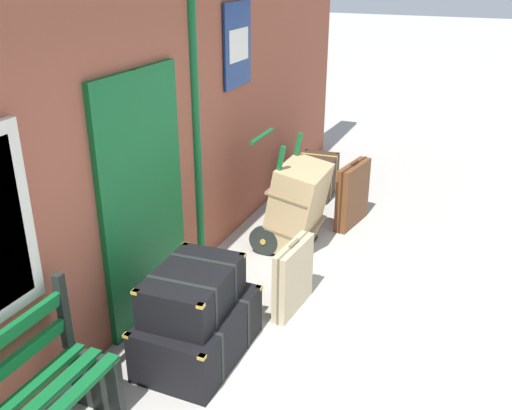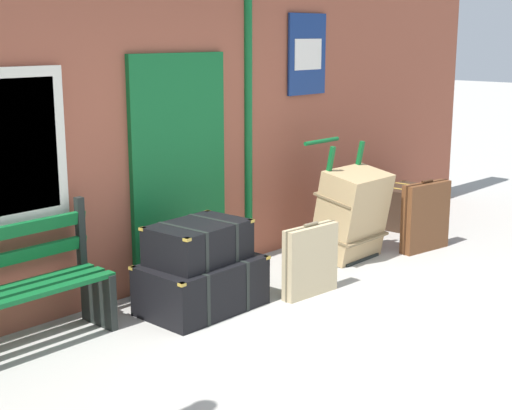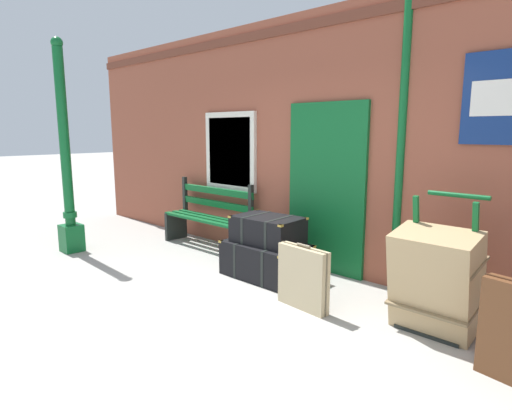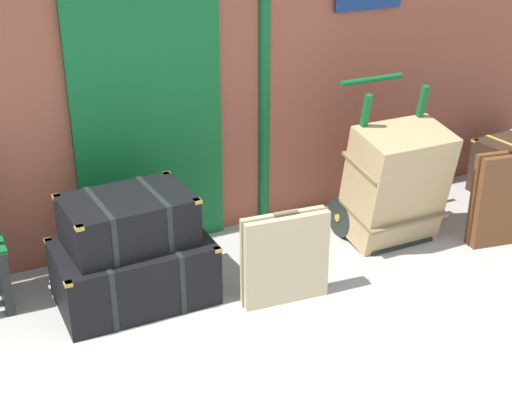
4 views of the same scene
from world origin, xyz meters
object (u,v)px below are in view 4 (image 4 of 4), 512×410
(suitcase_tan, at_px, (285,258))
(suitcase_olive, at_px, (511,198))
(steamer_trunk_base, at_px, (134,271))
(large_brown_trunk, at_px, (396,184))
(steamer_trunk_middle, at_px, (128,220))
(porters_trolley, at_px, (380,200))

(suitcase_tan, height_order, suitcase_olive, suitcase_olive)
(steamer_trunk_base, bearing_deg, large_brown_trunk, -1.83)
(steamer_trunk_middle, bearing_deg, suitcase_olive, -9.84)
(suitcase_olive, bearing_deg, steamer_trunk_middle, 170.16)
(steamer_trunk_middle, height_order, suitcase_tan, steamer_trunk_middle)
(steamer_trunk_middle, distance_m, suitcase_tan, 1.05)
(steamer_trunk_base, xyz_separation_m, large_brown_trunk, (2.04, -0.07, 0.26))
(suitcase_tan, bearing_deg, porters_trolley, 25.74)
(porters_trolley, distance_m, suitcase_olive, 0.98)
(porters_trolley, relative_size, suitcase_tan, 1.80)
(steamer_trunk_base, relative_size, porters_trolley, 0.84)
(porters_trolley, distance_m, suitcase_tan, 1.27)
(steamer_trunk_middle, distance_m, porters_trolley, 2.07)
(steamer_trunk_base, relative_size, large_brown_trunk, 1.07)
(steamer_trunk_middle, height_order, suitcase_olive, suitcase_olive)
(suitcase_tan, bearing_deg, steamer_trunk_base, 153.59)
(porters_trolley, height_order, suitcase_tan, porters_trolley)
(steamer_trunk_middle, xyz_separation_m, suitcase_tan, (0.90, -0.47, -0.27))
(steamer_trunk_base, height_order, suitcase_tan, suitcase_tan)
(steamer_trunk_base, bearing_deg, steamer_trunk_middle, 93.90)
(steamer_trunk_middle, xyz_separation_m, suitcase_olive, (2.83, -0.49, -0.21))
(porters_trolley, relative_size, suitcase_olive, 1.56)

